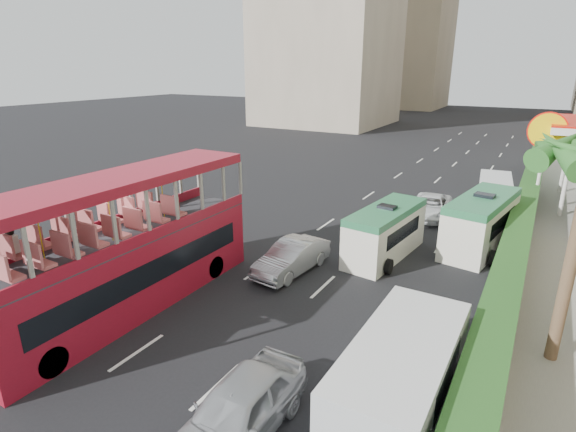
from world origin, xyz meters
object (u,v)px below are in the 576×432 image
Objects in this scene: panel_van_near at (400,379)px; palm_tree at (571,262)px; minibus_far at (481,223)px; van_asset at (429,216)px; minibus_near at (385,232)px; car_silver_lane_a at (292,272)px; double_decker_bus at (126,244)px; panel_van_far at (494,192)px.

panel_van_near is 0.87× the size of palm_tree.
palm_tree is at bearing -60.00° from minibus_far.
van_asset is 14.52m from palm_tree.
palm_tree is at bearing -30.46° from minibus_near.
car_silver_lane_a is at bearing 137.95° from panel_van_near.
minibus_far is 0.94× the size of palm_tree.
palm_tree reaches higher than van_asset.
palm_tree is (13.80, 4.00, 0.85)m from double_decker_bus.
car_silver_lane_a is 0.92× the size of van_asset.
van_asset is 0.82× the size of panel_van_near.
minibus_far is 7.99m from panel_van_far.
minibus_far is 13.18m from panel_van_near.
panel_van_near is at bearing -81.33° from minibus_far.
minibus_near is (2.97, 3.74, 1.20)m from car_silver_lane_a.
double_decker_bus is 2.33× the size of panel_van_far.
minibus_far is at bearing 50.44° from double_decker_bus.
double_decker_bus reaches higher than car_silver_lane_a.
minibus_near is at bearing 142.88° from palm_tree.
minibus_near is 0.84× the size of palm_tree.
car_silver_lane_a is 9.84m from minibus_far.
double_decker_bus is at bearing 177.89° from panel_van_near.
van_asset is at bearing 78.61° from car_silver_lane_a.
palm_tree reaches higher than minibus_near.
double_decker_bus is 2.40× the size of van_asset.
minibus_near is at bearing -113.69° from panel_van_far.
palm_tree reaches higher than car_silver_lane_a.
panel_van_far is (-0.16, 21.15, -0.17)m from panel_van_near.
palm_tree reaches higher than panel_van_far.
panel_van_far is (6.48, 15.03, 0.94)m from car_silver_lane_a.
double_decker_bus is 14.39m from palm_tree.
minibus_far is (6.72, 7.06, 1.33)m from car_silver_lane_a.
van_asset is at bearing 66.40° from double_decker_bus.
panel_van_near is at bearing -36.48° from car_silver_lane_a.
panel_van_far reaches higher than van_asset.
panel_van_far is at bearing 79.42° from minibus_near.
minibus_near is (-0.47, -7.13, 1.20)m from van_asset.
minibus_far is (3.75, 3.33, 0.13)m from minibus_near.
van_asset is 0.85× the size of minibus_near.
panel_van_far is (3.03, 4.17, 0.94)m from van_asset.
palm_tree is (6.60, -12.48, 3.38)m from van_asset.
panel_van_far is (10.23, 20.65, -1.59)m from double_decker_bus.
van_asset is 0.72× the size of palm_tree.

